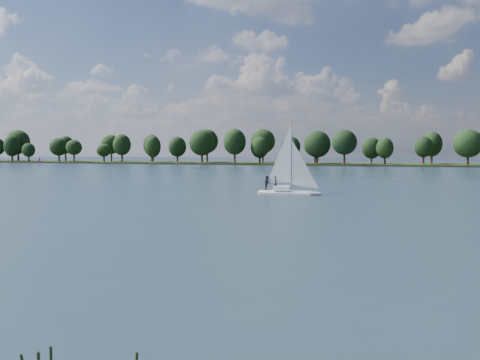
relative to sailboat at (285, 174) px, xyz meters
The scene contains 5 objects.
ground 47.10m from the sailboat, 91.86° to the left, with size 700.00×700.00×0.00m, color #233342.
far_shore 159.02m from the sailboat, 90.55° to the left, with size 660.00×40.00×1.50m, color black.
sailboat is the anchor object (origin of this frame).
dinghy_pink 178.65m from the sailboat, 141.06° to the left, with size 2.65×2.39×4.12m.
treeline 155.01m from the sailboat, 93.78° to the left, with size 562.19×74.20×18.44m.
Camera 1 is at (20.93, -15.16, 5.78)m, focal length 40.00 mm.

